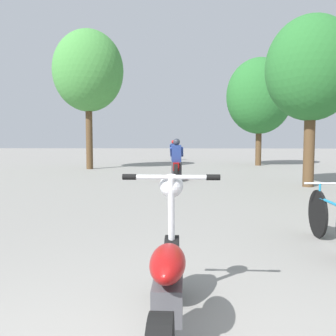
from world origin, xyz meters
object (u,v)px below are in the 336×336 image
Objects in this scene: roadside_tree_right_near at (311,69)px; motorcycle_rider_far at (173,153)px; roadside_tree_right_far at (259,96)px; bicycle_parked at (332,220)px; motorcycle_rider_lead at (177,164)px; motorcycle_foreground at (168,284)px; roadside_tree_left at (88,71)px.

roadside_tree_right_near reaches higher than motorcycle_rider_far.
roadside_tree_right_far reaches higher than bicycle_parked.
motorcycle_rider_lead is 1.25× the size of bicycle_parked.
motorcycle_foreground is 0.96× the size of motorcycle_rider_far.
motorcycle_rider_lead is 1.02× the size of motorcycle_rider_far.
roadside_tree_right_near is 14.86m from motorcycle_rider_far.
motorcycle_rider_far is at bearing 108.22° from roadside_tree_right_near.
motorcycle_foreground is 10.32m from motorcycle_rider_lead.
roadside_tree_left is at bearing 107.24° from motorcycle_foreground.
motorcycle_rider_lead is (-0.21, 10.32, 0.14)m from motorcycle_foreground.
motorcycle_rider_lead is (4.34, -4.33, -4.12)m from roadside_tree_left.
motorcycle_foreground is at bearing -114.18° from roadside_tree_right_near.
bicycle_parked is (6.56, -12.39, -4.30)m from roadside_tree_left.
motorcycle_foreground is at bearing -72.76° from roadside_tree_left.
motorcycle_rider_far reaches higher than motorcycle_foreground.
bicycle_parked is at bearing -82.14° from motorcycle_rider_far.
roadside_tree_right_far is 3.50× the size of bicycle_parked.
roadside_tree_right_near reaches higher than motorcycle_rider_lead.
motorcycle_foreground is 22.32m from motorcycle_rider_far.
roadside_tree_left reaches higher than motorcycle_rider_far.
roadside_tree_right_far is (0.34, 9.09, 0.33)m from roadside_tree_right_near.
roadside_tree_left is 9.49m from motorcycle_rider_far.
roadside_tree_right_far reaches higher than motorcycle_rider_far.
roadside_tree_left reaches higher than bicycle_parked.
bicycle_parked is (-2.12, -15.29, -3.43)m from roadside_tree_right_far.
motorcycle_foreground is (-3.80, -8.47, -3.06)m from roadside_tree_right_near.
bicycle_parked is at bearing -62.09° from roadside_tree_left.
roadside_tree_right_near is 2.44× the size of motorcycle_rider_far.
roadside_tree_left is (-8.69, -2.90, 0.87)m from roadside_tree_right_far.
roadside_tree_right_far is at bearing -44.16° from motorcycle_rider_far.
motorcycle_foreground is at bearing -131.66° from bicycle_parked.
motorcycle_rider_lead reaches higher than motorcycle_foreground.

